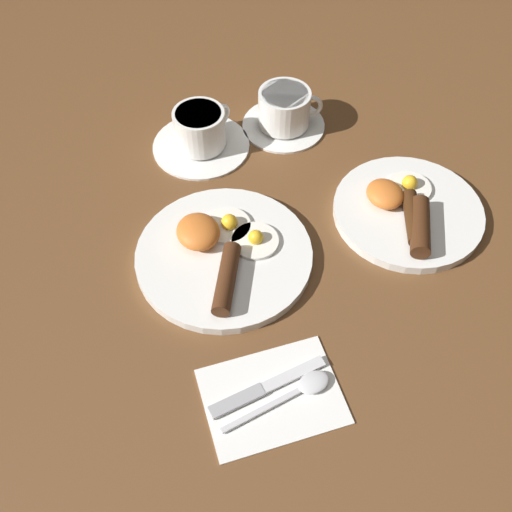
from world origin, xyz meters
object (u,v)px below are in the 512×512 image
(teacup_near, at_px, (200,133))
(knife, at_px, (262,389))
(breakfast_plate_near, at_px, (222,253))
(teacup_far, at_px, (285,112))
(spoon, at_px, (302,389))
(breakfast_plate_far, at_px, (407,210))

(teacup_near, xyz_separation_m, knife, (0.46, -0.09, -0.02))
(breakfast_plate_near, relative_size, knife, 1.62)
(teacup_far, height_order, knife, teacup_far)
(breakfast_plate_near, height_order, spoon, breakfast_plate_near)
(teacup_near, relative_size, knife, 1.04)
(teacup_far, bearing_deg, knife, -27.71)
(teacup_far, xyz_separation_m, spoon, (0.48, -0.19, -0.02))
(spoon, bearing_deg, breakfast_plate_near, 87.70)
(breakfast_plate_far, relative_size, teacup_near, 1.39)
(teacup_near, relative_size, spoon, 1.09)
(breakfast_plate_near, relative_size, breakfast_plate_far, 1.12)
(breakfast_plate_near, xyz_separation_m, knife, (0.22, -0.03, -0.01))
(breakfast_plate_near, bearing_deg, breakfast_plate_far, 83.40)
(breakfast_plate_far, height_order, spoon, breakfast_plate_far)
(breakfast_plate_far, distance_m, teacup_near, 0.37)
(knife, relative_size, spoon, 1.05)
(teacup_far, bearing_deg, spoon, -22.07)
(breakfast_plate_far, xyz_separation_m, knife, (0.19, -0.33, -0.01))
(breakfast_plate_far, height_order, knife, breakfast_plate_far)
(breakfast_plate_near, distance_m, teacup_near, 0.25)
(teacup_far, bearing_deg, breakfast_plate_near, -41.43)
(spoon, bearing_deg, knife, 151.42)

